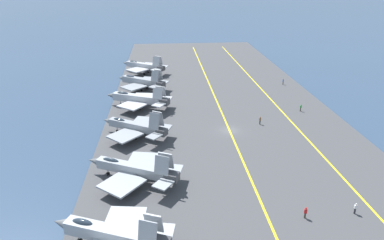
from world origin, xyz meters
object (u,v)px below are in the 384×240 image
Objects in this scene: parked_jet_third at (135,126)px; crew_green_vest at (301,107)px; parked_jet_fourth at (138,99)px; crew_red_vest at (306,212)px; parked_jet_second at (134,169)px; parked_jet_nearest at (111,234)px; crew_white_vest at (356,208)px; parked_jet_sixth at (144,66)px; parked_jet_fifth at (141,81)px; crew_blue_vest at (283,82)px; crew_brown_vest at (260,120)px.

crew_green_vest is (10.62, -38.60, -1.30)m from parked_jet_third.
parked_jet_fourth is 9.67× the size of crew_red_vest.
parked_jet_second is at bearing 125.39° from crew_green_vest.
parked_jet_nearest reaches higher than crew_green_vest.
parked_jet_third is 8.70× the size of crew_white_vest.
parked_jet_sixth is (63.77, 1.21, 0.40)m from parked_jet_second.
crew_white_vest is at bearing -82.94° from parked_jet_nearest.
crew_red_vest is (-57.81, -24.89, -1.50)m from parked_jet_fifth.
crew_blue_vest is (1.27, -41.71, -1.51)m from parked_jet_fifth.
parked_jet_fourth is at bearing 1.53° from parked_jet_third.
parked_jet_sixth is 44.72m from crew_blue_vest.
crew_red_vest is (-74.86, -24.99, -1.63)m from parked_jet_sixth.
crew_red_vest is at bearing -150.15° from parked_jet_fourth.
parked_jet_nearest reaches higher than crew_blue_vest.
crew_brown_vest is 1.05× the size of crew_red_vest.
parked_jet_fifth is at bearing 45.53° from crew_brown_vest.
crew_green_vest is (6.75, -11.80, -0.03)m from crew_brown_vest.
parked_jet_third is 0.88× the size of parked_jet_fourth.
crew_brown_vest is at bearing -52.29° from parked_jet_second.
parked_jet_nearest is at bearing 97.06° from crew_white_vest.
crew_green_vest is at bearing -117.05° from parked_jet_fifth.
parked_jet_second is at bearing 70.86° from crew_white_vest.
parked_jet_fifth is at bearing 62.95° from crew_green_vest.
crew_red_vest is at bearing 92.49° from crew_white_vest.
crew_brown_vest reaches higher than crew_blue_vest.
parked_jet_sixth reaches higher than parked_jet_fourth.
parked_jet_third is at bearing 105.39° from crew_green_vest.
parked_jet_fifth is 41.76m from crew_blue_vest.
crew_green_vest is (26.86, -37.81, -1.22)m from parked_jet_second.
parked_jet_second is 32.52m from parked_jet_fourth.
crew_red_vest is (-37.94, 14.03, -0.01)m from crew_green_vest.
parked_jet_third reaches higher than crew_green_vest.
parked_jet_fourth is (47.29, -0.31, 0.01)m from parked_jet_nearest.
crew_blue_vest is at bearing -7.54° from crew_green_vest.
parked_jet_nearest is 47.30m from parked_jet_fourth.
crew_brown_vest is 31.28m from crew_white_vest.
crew_green_vest is 38.23m from crew_white_vest.
parked_jet_third reaches higher than crew_white_vest.
crew_brown_vest is 13.59m from crew_green_vest.
parked_jet_nearest is 61.53m from parked_jet_fifth.
parked_jet_fifth is 0.96× the size of parked_jet_sixth.
parked_jet_second reaches higher than crew_red_vest.
parked_jet_fourth is at bearing 36.71° from crew_white_vest.
parked_jet_third reaches higher than crew_brown_vest.
crew_green_vest is at bearing -43.37° from parked_jet_nearest.
parked_jet_fourth reaches higher than crew_white_vest.
parked_jet_nearest is 57.32m from crew_green_vest.
crew_green_vest is at bearing -54.61° from parked_jet_second.
parked_jet_second is at bearing 139.77° from crew_blue_vest.
parked_jet_second is at bearing -5.96° from parked_jet_nearest.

